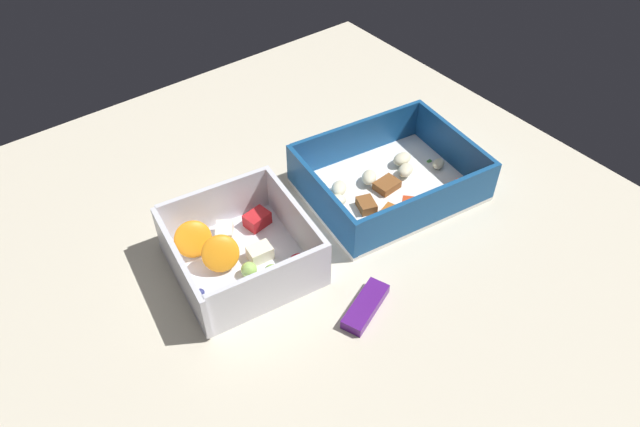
# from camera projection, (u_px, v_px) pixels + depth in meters

# --- Properties ---
(table_surface) EXTENTS (0.80, 0.80, 0.02)m
(table_surface) POSITION_uv_depth(u_px,v_px,m) (305.00, 232.00, 0.72)
(table_surface) COLOR beige
(table_surface) RESTS_ON ground
(pasta_container) EXTENTS (0.23, 0.19, 0.06)m
(pasta_container) POSITION_uv_depth(u_px,v_px,m) (390.00, 181.00, 0.75)
(pasta_container) COLOR white
(pasta_container) RESTS_ON table_surface
(fruit_bowl) EXTENTS (0.17, 0.17, 0.06)m
(fruit_bowl) POSITION_uv_depth(u_px,v_px,m) (239.00, 251.00, 0.65)
(fruit_bowl) COLOR white
(fruit_bowl) RESTS_ON table_surface
(candy_bar) EXTENTS (0.07, 0.05, 0.01)m
(candy_bar) POSITION_uv_depth(u_px,v_px,m) (366.00, 306.00, 0.62)
(candy_bar) COLOR #51197A
(candy_bar) RESTS_ON table_surface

